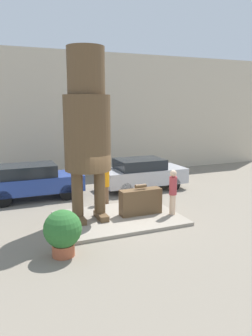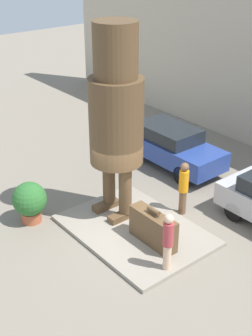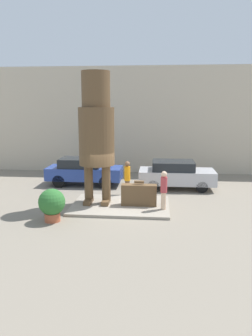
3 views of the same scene
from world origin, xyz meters
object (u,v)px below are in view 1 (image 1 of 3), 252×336
at_px(statue_figure, 87,122).
at_px(parked_car_blue, 32,181).
at_px(giant_suitcase, 141,201).
at_px(parked_car_silver, 142,173).
at_px(planter_pot, 63,231).
at_px(worker_hivis, 106,182).
at_px(tourist, 173,190).

xyz_separation_m(statue_figure, parked_car_blue, (-1.51, 3.80, -2.75)).
xyz_separation_m(giant_suitcase, parked_car_silver, (1.84, 3.72, 0.21)).
xyz_separation_m(statue_figure, planter_pot, (-1.43, -2.31, -2.86)).
height_order(statue_figure, worker_hivis, statue_figure).
height_order(parked_car_blue, planter_pot, parked_car_blue).
distance_m(giant_suitcase, parked_car_silver, 4.15).
relative_size(statue_figure, planter_pot, 4.44).
bearing_deg(worker_hivis, planter_pot, -123.56).
relative_size(tourist, parked_car_blue, 0.39).
bearing_deg(statue_figure, giant_suitcase, -6.41).
distance_m(giant_suitcase, tourist, 1.28).
xyz_separation_m(parked_car_blue, parked_car_silver, (5.30, -0.30, -0.03)).
bearing_deg(tourist, parked_car_silver, 79.96).
height_order(tourist, parked_car_blue, tourist).
bearing_deg(worker_hivis, parked_car_silver, 35.13).
relative_size(statue_figure, parked_car_blue, 1.38).
bearing_deg(planter_pot, statue_figure, 58.27).
xyz_separation_m(statue_figure, giant_suitcase, (1.95, -0.22, -2.99)).
relative_size(parked_car_blue, worker_hivis, 2.38).
xyz_separation_m(tourist, parked_car_silver, (0.74, 4.21, -0.23)).
distance_m(parked_car_silver, planter_pot, 7.80).
bearing_deg(worker_hivis, parked_car_blue, 142.53).
xyz_separation_m(parked_car_blue, worker_hivis, (2.74, -2.10, 0.14)).
distance_m(statue_figure, giant_suitcase, 3.57).
bearing_deg(giant_suitcase, parked_car_blue, 130.68).
height_order(parked_car_blue, parked_car_silver, parked_car_blue).
relative_size(statue_figure, parked_car_silver, 1.43).
distance_m(giant_suitcase, parked_car_blue, 5.31).
relative_size(tourist, planter_pot, 1.27).
relative_size(giant_suitcase, parked_car_blue, 0.37).
relative_size(statue_figure, giant_suitcase, 3.73).
bearing_deg(worker_hivis, tourist, -53.04).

